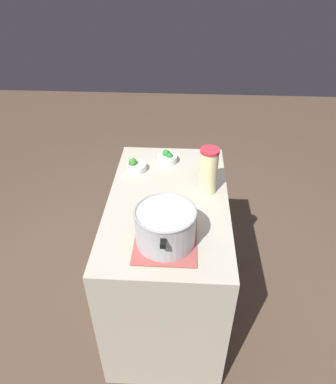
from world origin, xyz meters
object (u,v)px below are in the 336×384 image
at_px(broccoli_bowl_front, 168,158).
at_px(broccoli_bowl_center, 135,166).
at_px(cooking_pot, 165,226).
at_px(lemonade_pitcher, 208,171).

relative_size(broccoli_bowl_front, broccoli_bowl_center, 1.02).
distance_m(broccoli_bowl_front, broccoli_bowl_center, 0.22).
distance_m(cooking_pot, broccoli_bowl_front, 0.73).
distance_m(cooking_pot, broccoli_bowl_center, 0.66).
relative_size(lemonade_pitcher, broccoli_bowl_center, 2.20).
relative_size(cooking_pot, broccoli_bowl_center, 2.91).
bearing_deg(broccoli_bowl_center, broccoli_bowl_front, 119.59).
bearing_deg(broccoli_bowl_center, cooking_pot, 20.05).
distance_m(lemonade_pitcher, broccoli_bowl_front, 0.40).
bearing_deg(cooking_pot, broccoli_bowl_front, -177.45).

